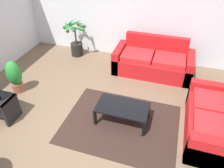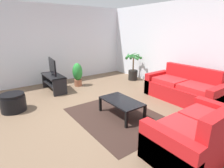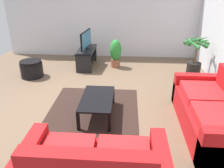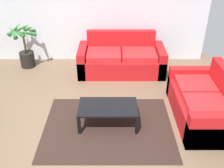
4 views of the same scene
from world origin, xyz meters
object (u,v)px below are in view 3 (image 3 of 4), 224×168
at_px(potted_palm, 195,59).
at_px(potted_plant_small, 116,53).
at_px(coffee_table, 97,100).
at_px(ottoman, 32,69).
at_px(tv, 86,40).
at_px(couch_main, 213,113).
at_px(tv_stand, 87,55).

xyz_separation_m(potted_palm, potted_plant_small, (-0.56, -2.03, -0.05)).
xyz_separation_m(coffee_table, ottoman, (-1.71, -1.92, -0.11)).
xyz_separation_m(tv, coffee_table, (2.57, 0.64, -0.46)).
height_order(couch_main, ottoman, couch_main).
relative_size(couch_main, ottoman, 3.51).
xyz_separation_m(tv_stand, tv, (0.00, 0.00, 0.45)).
xyz_separation_m(couch_main, ottoman, (-2.00, -3.87, -0.09)).
height_order(couch_main, coffee_table, couch_main).
relative_size(tv_stand, tv, 1.31).
bearing_deg(couch_main, potted_plant_small, -148.32).
bearing_deg(tv_stand, coffee_table, 13.95).
relative_size(tv, ottoman, 1.50).
bearing_deg(potted_palm, ottoman, -85.85).
distance_m(couch_main, tv, 3.88).
relative_size(potted_palm, ottoman, 1.88).
distance_m(couch_main, potted_plant_small, 3.36).
height_order(couch_main, potted_plant_small, couch_main).
bearing_deg(potted_palm, potted_plant_small, -105.47).
bearing_deg(potted_palm, coffee_table, -47.67).
bearing_deg(coffee_table, couch_main, 81.69).
bearing_deg(tv, potted_palm, 78.85).
bearing_deg(ottoman, potted_palm, 94.15).
xyz_separation_m(potted_palm, ottoman, (0.30, -4.13, -0.27)).
bearing_deg(coffee_table, potted_plant_small, 175.89).
bearing_deg(ottoman, tv_stand, 123.92).
xyz_separation_m(couch_main, potted_plant_small, (-2.86, -1.76, 0.12)).
height_order(coffee_table, ottoman, ottoman).
bearing_deg(couch_main, tv_stand, -137.85).
xyz_separation_m(tv_stand, potted_palm, (0.56, 2.85, 0.15)).
bearing_deg(tv, potted_plant_small, 89.94).
distance_m(coffee_table, potted_plant_small, 2.58).
bearing_deg(tv_stand, potted_plant_small, 89.91).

